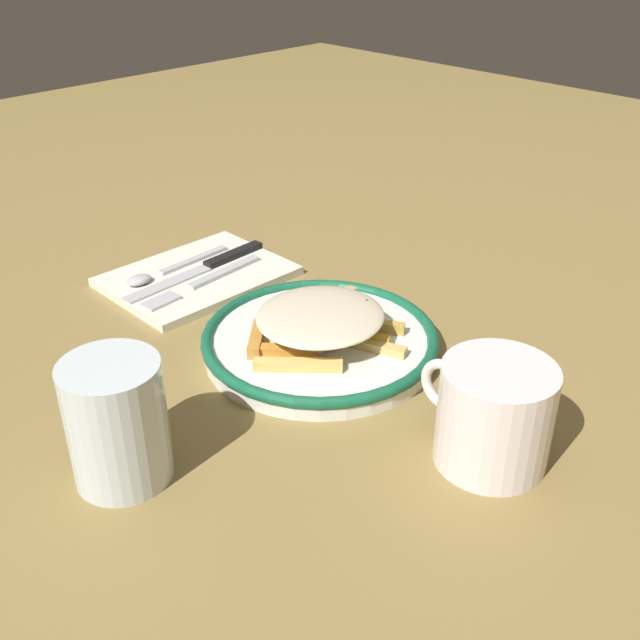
{
  "coord_description": "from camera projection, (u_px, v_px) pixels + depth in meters",
  "views": [
    {
      "loc": [
        -0.47,
        0.47,
        0.42
      ],
      "look_at": [
        0.0,
        0.0,
        0.04
      ],
      "focal_mm": 42.18,
      "sensor_mm": 36.0,
      "label": 1
    }
  ],
  "objects": [
    {
      "name": "plate",
      "position": [
        320.0,
        341.0,
        0.79
      ],
      "size": [
        0.25,
        0.25,
        0.02
      ],
      "color": "white",
      "rests_on": "ground_plane"
    },
    {
      "name": "napkin",
      "position": [
        198.0,
        276.0,
        0.93
      ],
      "size": [
        0.16,
        0.21,
        0.01
      ],
      "primitive_type": "cube",
      "rotation": [
        0.0,
        0.0,
        -0.01
      ],
      "color": "silver",
      "rests_on": "ground_plane"
    },
    {
      "name": "fries_heap",
      "position": [
        321.0,
        321.0,
        0.76
      ],
      "size": [
        0.15,
        0.16,
        0.04
      ],
      "color": "#E9B858",
      "rests_on": "plate"
    },
    {
      "name": "knife",
      "position": [
        209.0,
        265.0,
        0.94
      ],
      "size": [
        0.03,
        0.21,
        0.01
      ],
      "color": "black",
      "rests_on": "napkin"
    },
    {
      "name": "spoon",
      "position": [
        161.0,
        272.0,
        0.92
      ],
      "size": [
        0.02,
        0.15,
        0.01
      ],
      "color": "silver",
      "rests_on": "napkin"
    },
    {
      "name": "ground_plane",
      "position": [
        320.0,
        351.0,
        0.79
      ],
      "size": [
        2.6,
        2.6,
        0.0
      ],
      "primitive_type": "plane",
      "color": "olive"
    },
    {
      "name": "coffee_mug",
      "position": [
        493.0,
        415.0,
        0.62
      ],
      "size": [
        0.12,
        0.1,
        0.09
      ],
      "color": "white",
      "rests_on": "ground_plane"
    },
    {
      "name": "water_glass",
      "position": [
        117.0,
        422.0,
        0.6
      ],
      "size": [
        0.08,
        0.08,
        0.11
      ],
      "primitive_type": "cylinder",
      "color": "silver",
      "rests_on": "ground_plane"
    },
    {
      "name": "fork",
      "position": [
        204.0,
        282.0,
        0.91
      ],
      "size": [
        0.03,
        0.18,
        0.01
      ],
      "color": "silver",
      "rests_on": "napkin"
    }
  ]
}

